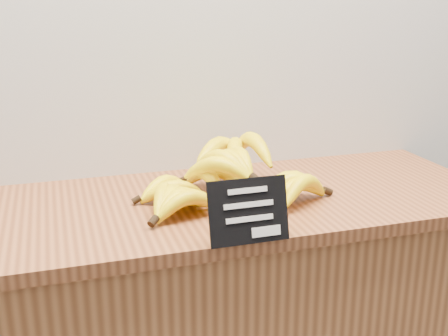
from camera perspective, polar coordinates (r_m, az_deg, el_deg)
counter_top at (r=1.37m, az=-0.62°, el=-3.60°), size 1.38×0.54×0.03m
chalkboard_sign at (r=1.11m, az=2.52°, el=-4.41°), size 0.16×0.04×0.13m
banana_pile at (r=1.35m, az=0.03°, el=-0.79°), size 0.49×0.37×0.13m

